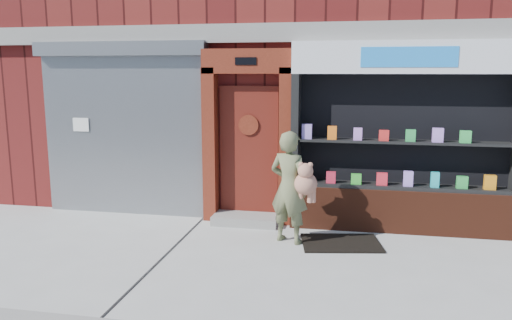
# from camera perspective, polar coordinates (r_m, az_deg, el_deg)

# --- Properties ---
(ground) EXTENTS (80.00, 80.00, 0.00)m
(ground) POSITION_cam_1_polar(r_m,az_deg,el_deg) (6.80, 2.12, -11.83)
(ground) COLOR #9E9E99
(ground) RESTS_ON ground
(building) EXTENTS (12.00, 8.16, 8.00)m
(building) POSITION_cam_1_polar(r_m,az_deg,el_deg) (12.35, 6.72, 16.84)
(building) COLOR #511312
(building) RESTS_ON ground
(shutter_bay) EXTENTS (3.10, 0.30, 3.04)m
(shutter_bay) POSITION_cam_1_polar(r_m,az_deg,el_deg) (9.11, -14.90, 4.60)
(shutter_bay) COLOR gray
(shutter_bay) RESTS_ON ground
(red_door_bay) EXTENTS (1.52, 0.58, 2.90)m
(red_door_bay) POSITION_cam_1_polar(r_m,az_deg,el_deg) (8.34, -0.94, 2.66)
(red_door_bay) COLOR #52190E
(red_door_bay) RESTS_ON ground
(pharmacy_bay) EXTENTS (3.50, 0.41, 3.00)m
(pharmacy_bay) POSITION_cam_1_polar(r_m,az_deg,el_deg) (8.17, 16.39, 1.49)
(pharmacy_bay) COLOR #502113
(pharmacy_bay) RESTS_ON ground
(woman) EXTENTS (0.78, 0.60, 1.69)m
(woman) POSITION_cam_1_polar(r_m,az_deg,el_deg) (7.41, 4.04, -3.05)
(woman) COLOR #646945
(woman) RESTS_ON ground
(doormat) EXTENTS (1.27, 0.99, 0.03)m
(doormat) POSITION_cam_1_polar(r_m,az_deg,el_deg) (7.65, 9.67, -9.33)
(doormat) COLOR black
(doormat) RESTS_ON ground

